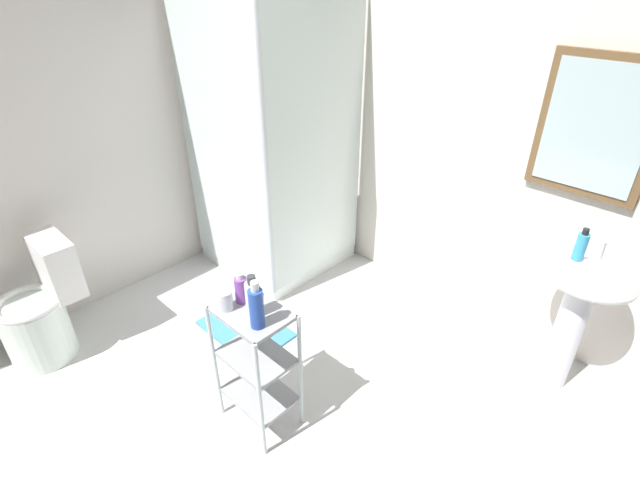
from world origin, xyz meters
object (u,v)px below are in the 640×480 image
(hand_soap_bottle, at_px, (581,246))
(shampoo_bottle_blue, at_px, (256,307))
(conditioner_bottle_purple, at_px, (241,289))
(rinse_cup, at_px, (225,300))
(toilet, at_px, (42,312))
(bath_mat, at_px, (246,329))
(shower_stall, at_px, (275,215))
(storage_cart, at_px, (256,359))
(pedestal_sink, at_px, (578,303))
(lotion_bottle_white, at_px, (253,298))

(hand_soap_bottle, xyz_separation_m, shampoo_bottle_blue, (-0.86, -1.44, -0.04))
(conditioner_bottle_purple, bearing_deg, rinse_cup, -95.42)
(toilet, bearing_deg, conditioner_bottle_purple, 25.76)
(rinse_cup, relative_size, bath_mat, 0.17)
(shower_stall, xyz_separation_m, rinse_cup, (0.95, -1.13, 0.33))
(shampoo_bottle_blue, height_order, rinse_cup, shampoo_bottle_blue)
(shower_stall, height_order, storage_cart, shower_stall)
(pedestal_sink, relative_size, shampoo_bottle_blue, 3.36)
(shower_stall, height_order, shampoo_bottle_blue, shower_stall)
(lotion_bottle_white, bearing_deg, toilet, -156.99)
(pedestal_sink, xyz_separation_m, rinse_cup, (-1.14, -1.43, 0.21))
(shower_stall, height_order, rinse_cup, shower_stall)
(pedestal_sink, relative_size, bath_mat, 1.35)
(rinse_cup, height_order, bath_mat, rinse_cup)
(pedestal_sink, bearing_deg, lotion_bottle_white, -126.59)
(shower_stall, bearing_deg, storage_cart, -45.14)
(pedestal_sink, xyz_separation_m, bath_mat, (-1.66, -0.98, -0.57))
(hand_soap_bottle, distance_m, lotion_bottle_white, 1.68)
(storage_cart, relative_size, hand_soap_bottle, 4.14)
(pedestal_sink, bearing_deg, bath_mat, -149.36)
(conditioner_bottle_purple, distance_m, rinse_cup, 0.09)
(shower_stall, xyz_separation_m, toilet, (-0.29, -1.64, -0.15))
(pedestal_sink, relative_size, hand_soap_bottle, 4.53)
(pedestal_sink, distance_m, toilet, 3.08)
(storage_cart, xyz_separation_m, lotion_bottle_white, (0.03, -0.01, 0.40))
(toilet, distance_m, bath_mat, 1.24)
(shower_stall, xyz_separation_m, hand_soap_bottle, (2.01, 0.34, 0.43))
(shampoo_bottle_blue, height_order, bath_mat, shampoo_bottle_blue)
(conditioner_bottle_purple, height_order, shampoo_bottle_blue, shampoo_bottle_blue)
(pedestal_sink, relative_size, rinse_cup, 8.12)
(lotion_bottle_white, height_order, conditioner_bottle_purple, lotion_bottle_white)
(bath_mat, bearing_deg, pedestal_sink, 30.64)
(pedestal_sink, xyz_separation_m, storage_cart, (-1.04, -1.36, -0.14))
(rinse_cup, bearing_deg, toilet, -157.43)
(toilet, bearing_deg, hand_soap_bottle, 40.72)
(pedestal_sink, distance_m, shampoo_bottle_blue, 1.71)
(conditioner_bottle_purple, xyz_separation_m, shampoo_bottle_blue, (0.19, -0.06, 0.03))
(conditioner_bottle_purple, bearing_deg, hand_soap_bottle, 52.66)
(storage_cart, bearing_deg, conditioner_bottle_purple, 169.60)
(hand_soap_bottle, bearing_deg, shower_stall, -170.49)
(shampoo_bottle_blue, distance_m, bath_mat, 1.18)
(shower_stall, relative_size, rinse_cup, 20.05)
(lotion_bottle_white, distance_m, bath_mat, 1.12)
(rinse_cup, bearing_deg, lotion_bottle_white, 27.18)
(rinse_cup, bearing_deg, storage_cart, 35.22)
(storage_cart, height_order, rinse_cup, rinse_cup)
(rinse_cup, bearing_deg, shower_stall, 130.19)
(hand_soap_bottle, xyz_separation_m, rinse_cup, (-1.06, -1.46, -0.10))
(rinse_cup, bearing_deg, bath_mat, 139.30)
(pedestal_sink, xyz_separation_m, lotion_bottle_white, (-1.01, -1.36, 0.26))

